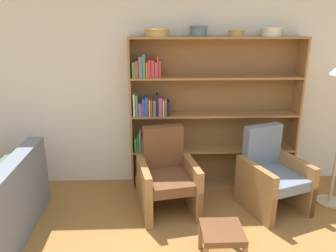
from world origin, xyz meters
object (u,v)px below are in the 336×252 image
at_px(armchair_leather, 167,177).
at_px(footstool, 222,235).
at_px(bookshelf, 200,116).
at_px(bowl_slate, 237,33).
at_px(bowl_cream, 157,32).
at_px(bowl_terracotta, 199,30).
at_px(armchair_cushioned, 271,175).
at_px(bowl_brass, 272,31).

bearing_deg(armchair_leather, footstool, 106.55).
relative_size(bookshelf, bowl_slate, 11.17).
height_order(bowl_cream, armchair_leather, bowl_cream).
xyz_separation_m(bowl_terracotta, armchair_cushioned, (0.84, -0.60, -1.63)).
bearing_deg(footstool, bowl_slate, 75.65).
bearing_deg(bookshelf, bowl_brass, -1.75).
distance_m(bowl_cream, footstool, 2.38).
relative_size(bowl_terracotta, bowl_brass, 0.94).
distance_m(bookshelf, bowl_terracotta, 1.07).
distance_m(bookshelf, armchair_cushioned, 1.15).
relative_size(bowl_slate, footstool, 0.51).
relative_size(bowl_cream, footstool, 0.78).
bearing_deg(bowl_cream, bowl_brass, 0.00).
bearing_deg(bowl_brass, footstool, -118.21).
relative_size(bowl_brass, armchair_cushioned, 0.25).
xyz_separation_m(bookshelf, armchair_leather, (-0.46, -0.62, -0.56)).
relative_size(bowl_cream, bowl_terracotta, 1.32).
height_order(bowl_terracotta, bowl_slate, bowl_terracotta).
bearing_deg(armchair_leather, bookshelf, -137.00).
distance_m(bookshelf, bowl_cream, 1.19).
bearing_deg(bowl_cream, footstool, -69.39).
bearing_deg(bowl_terracotta, bowl_brass, 0.00).
relative_size(bookshelf, armchair_leather, 2.24).
bearing_deg(armchair_cushioned, armchair_leather, -20.45).
xyz_separation_m(bowl_brass, footstool, (-0.81, -1.52, -1.76)).
relative_size(bowl_terracotta, footstool, 0.59).
distance_m(bookshelf, footstool, 1.69).
bearing_deg(bowl_terracotta, bowl_slate, 0.00).
xyz_separation_m(bowl_slate, armchair_leather, (-0.86, -0.59, -1.61)).
bearing_deg(armchair_cushioned, bowl_terracotta, -55.77).
bearing_deg(bowl_brass, bowl_terracotta, 180.00).
xyz_separation_m(bowl_cream, bowl_slate, (0.96, 0.00, -0.01)).
relative_size(bowl_cream, bowl_brass, 1.24).
bearing_deg(bowl_cream, bowl_slate, 0.00).
bearing_deg(armchair_leather, bowl_terracotta, -134.64).
distance_m(bowl_terracotta, bowl_slate, 0.46).
xyz_separation_m(bookshelf, bowl_slate, (0.41, -0.03, 1.05)).
bearing_deg(bowl_terracotta, bowl_cream, 180.00).
distance_m(bowl_brass, armchair_leather, 2.16).
height_order(armchair_leather, armchair_cushioned, same).
relative_size(bowl_slate, bowl_brass, 0.80).
distance_m(bowl_cream, bowl_slate, 0.96).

